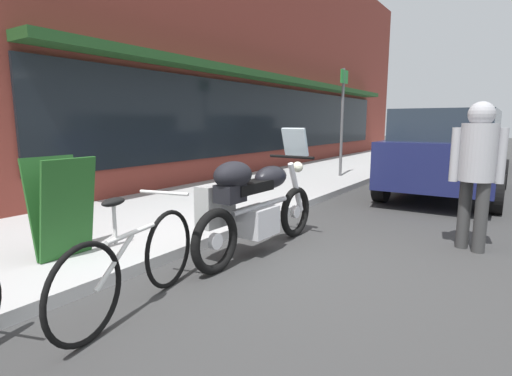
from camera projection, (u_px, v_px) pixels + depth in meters
name	position (u px, v px, depth m)	size (l,w,h in m)	color
ground_plane	(292.00, 261.00, 4.27)	(80.00, 80.00, 0.00)	#363636
storefront_building	(278.00, 56.00, 11.76)	(21.93, 0.90, 6.97)	maroon
sidewalk_curb	(353.00, 165.00, 13.07)	(30.00, 3.06, 0.12)	#ABABAB
touring_motorcycle	(252.00, 202.00, 4.39)	(2.23, 0.71, 1.40)	black
parked_bicycle	(133.00, 264.00, 3.10)	(1.68, 0.55, 0.94)	black
parked_minivan	(449.00, 151.00, 7.99)	(4.49, 2.09, 1.70)	#191E4C
pedestrian_walking	(477.00, 159.00, 4.48)	(0.44, 0.55, 1.70)	#343434
sandwich_board_sign	(62.00, 208.00, 3.98)	(0.55, 0.43, 1.01)	#1E511E
parking_sign_pole	(342.00, 114.00, 9.88)	(0.44, 0.07, 2.65)	#59595B
parked_car_down_block	(469.00, 139.00, 13.21)	(4.69, 2.12, 1.75)	black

